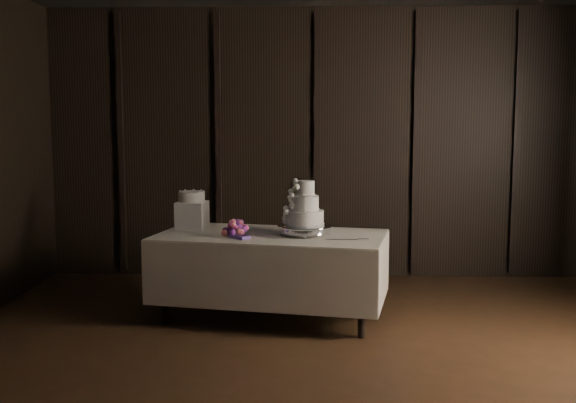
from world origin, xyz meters
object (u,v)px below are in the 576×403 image
Objects in this scene: display_table at (271,272)px; cake_stand at (305,230)px; small_cake at (192,197)px; box_pedestal at (192,215)px; bouquet at (235,229)px; wedding_cake at (302,208)px.

display_table is 4.44× the size of cake_stand.
cake_stand is 2.02× the size of small_cake.
bouquet is at bearing -43.02° from box_pedestal.
cake_stand is 1.14m from small_cake.
small_cake reaches higher than cake_stand.
box_pedestal is (-1.05, 0.35, 0.08)m from cake_stand.
small_cake is at bearing 145.11° from wedding_cake.
display_table is at bearing 170.25° from cake_stand.
box_pedestal is at bearing 145.11° from wedding_cake.
bouquet is (-0.57, -0.05, -0.18)m from wedding_cake.
wedding_cake is at bearing -19.67° from box_pedestal.
display_table is at bearing 21.84° from bouquet.
wedding_cake reaches higher than bouquet.
small_cake is at bearing 0.00° from box_pedestal.
bouquet is at bearing -173.43° from cake_stand.
wedding_cake is 1.09m from box_pedestal.
box_pedestal is at bearing 169.29° from display_table.
cake_stand is at bearing 6.57° from bouquet.
bouquet is 1.47× the size of box_pedestal.
cake_stand is at bearing -18.38° from small_cake.
cake_stand is 0.20m from wedding_cake.
small_cake is (-0.45, 0.42, 0.24)m from bouquet.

